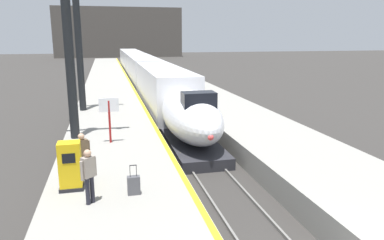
% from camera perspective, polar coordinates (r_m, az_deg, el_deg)
% --- Properties ---
extents(platform_left, '(4.80, 110.00, 1.05)m').
position_cam_1_polar(platform_left, '(31.07, -12.74, 2.66)').
color(platform_left, gray).
rests_on(platform_left, ground).
extents(platform_right, '(4.80, 110.00, 1.05)m').
position_cam_1_polar(platform_right, '(32.16, 1.85, 3.32)').
color(platform_right, gray).
rests_on(platform_right, ground).
extents(platform_left_safety_stripe, '(0.20, 107.80, 0.01)m').
position_cam_1_polar(platform_left_safety_stripe, '(31.08, -8.58, 3.83)').
color(platform_left_safety_stripe, yellow).
rests_on(platform_left_safety_stripe, platform_left).
extents(rail_main_left, '(0.08, 110.00, 0.12)m').
position_cam_1_polar(rail_main_left, '(34.04, -7.21, 2.97)').
color(rail_main_left, slate).
rests_on(rail_main_left, ground).
extents(rail_main_right, '(0.08, 110.00, 0.12)m').
position_cam_1_polar(rail_main_right, '(34.23, -4.71, 3.09)').
color(rail_main_right, slate).
rests_on(rail_main_right, ground).
extents(highspeed_train_main, '(2.92, 57.62, 3.60)m').
position_cam_1_polar(highspeed_train_main, '(42.96, -7.64, 7.58)').
color(highspeed_train_main, silver).
rests_on(highspeed_train_main, ground).
extents(station_column_mid, '(4.00, 0.68, 9.03)m').
position_cam_1_polar(station_column_mid, '(18.22, -19.06, 14.07)').
color(station_column_mid, black).
rests_on(station_column_mid, platform_left).
extents(station_column_far, '(4.00, 0.68, 9.46)m').
position_cam_1_polar(station_column_far, '(25.25, -17.59, 14.20)').
color(station_column_far, black).
rests_on(station_column_far, platform_left).
extents(passenger_near_edge, '(0.45, 0.42, 1.69)m').
position_cam_1_polar(passenger_near_edge, '(11.20, -15.93, -7.91)').
color(passenger_near_edge, '#23232D').
rests_on(passenger_near_edge, platform_left).
extents(passenger_mid_platform, '(0.53, 0.36, 1.69)m').
position_cam_1_polar(passenger_mid_platform, '(13.03, -16.87, -5.00)').
color(passenger_mid_platform, '#23232D').
rests_on(passenger_mid_platform, platform_left).
extents(rolling_suitcase, '(0.40, 0.22, 0.98)m').
position_cam_1_polar(rolling_suitcase, '(11.78, -9.15, -10.09)').
color(rolling_suitcase, '#4C4C51').
rests_on(rolling_suitcase, platform_left).
extents(ticket_machine_yellow, '(0.76, 0.62, 1.60)m').
position_cam_1_polar(ticket_machine_yellow, '(12.49, -18.58, -7.12)').
color(ticket_machine_yellow, yellow).
rests_on(ticket_machine_yellow, platform_left).
extents(departure_info_board, '(0.90, 0.10, 2.12)m').
position_cam_1_polar(departure_info_board, '(17.24, -12.91, 1.35)').
color(departure_info_board, maroon).
rests_on(departure_info_board, platform_left).
extents(terminus_back_wall, '(36.00, 2.00, 14.00)m').
position_cam_1_polar(terminus_back_wall, '(107.93, -11.37, 13.35)').
color(terminus_back_wall, '#4C4742').
rests_on(terminus_back_wall, ground).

